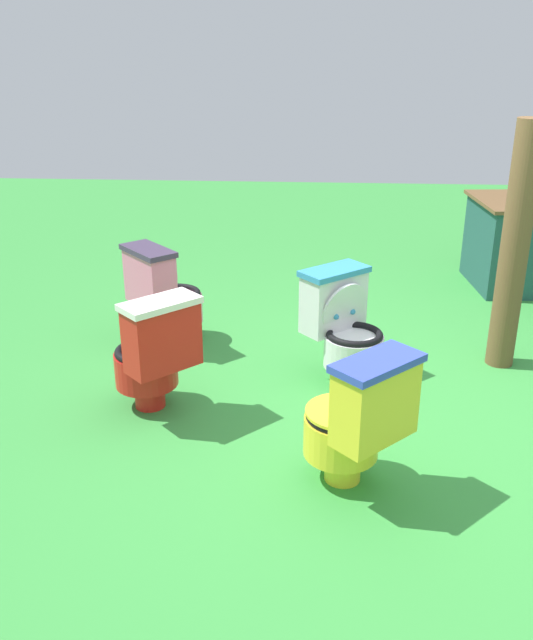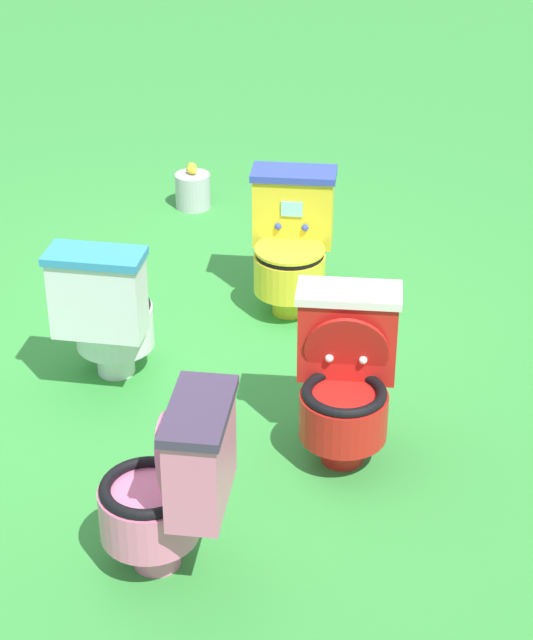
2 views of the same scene
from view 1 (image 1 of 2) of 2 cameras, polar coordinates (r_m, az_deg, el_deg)
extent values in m
plane|color=green|center=(4.15, 10.38, -7.69)|extent=(14.00, 14.00, 0.00)
cylinder|color=red|center=(4.20, -9.60, -6.13)|extent=(0.25, 0.25, 0.14)
cylinder|color=red|center=(4.14, -9.89, -3.96)|extent=(0.52, 0.52, 0.20)
torus|color=black|center=(4.09, -9.99, -2.55)|extent=(0.50, 0.50, 0.04)
cylinder|color=white|center=(4.11, -9.95, -3.21)|extent=(0.34, 0.34, 0.01)
cube|color=red|center=(3.87, -8.60, -1.45)|extent=(0.43, 0.42, 0.37)
cube|color=white|center=(3.80, -8.78, 1.36)|extent=(0.46, 0.46, 0.04)
cube|color=#8CE0E5|center=(3.93, -9.44, -0.33)|extent=(0.08, 0.08, 0.08)
cylinder|color=red|center=(3.96, -9.37, -1.20)|extent=(0.31, 0.31, 0.35)
sphere|color=white|center=(3.94, -10.24, -1.91)|extent=(0.04, 0.04, 0.04)
sphere|color=white|center=(4.01, -8.53, -1.38)|extent=(0.04, 0.04, 0.04)
cylinder|color=yellow|center=(3.53, 6.30, -11.93)|extent=(0.25, 0.25, 0.14)
cylinder|color=yellow|center=(3.45, 6.17, -9.45)|extent=(0.52, 0.52, 0.20)
torus|color=black|center=(3.39, 6.25, -7.84)|extent=(0.50, 0.50, 0.04)
cylinder|color=#3347B2|center=(3.42, 6.22, -8.60)|extent=(0.34, 0.34, 0.01)
cube|color=yellow|center=(3.20, 8.96, -6.80)|extent=(0.43, 0.42, 0.37)
cube|color=#3347B2|center=(3.11, 9.18, -3.52)|extent=(0.46, 0.46, 0.04)
cube|color=#8CE0E5|center=(3.24, 7.67, -5.38)|extent=(0.08, 0.08, 0.08)
cylinder|color=yellow|center=(3.38, 6.27, -7.52)|extent=(0.51, 0.51, 0.02)
sphere|color=#3347B2|center=(3.24, 6.69, -7.31)|extent=(0.04, 0.04, 0.04)
sphere|color=#3347B2|center=(3.33, 8.35, -6.51)|extent=(0.04, 0.04, 0.04)
cylinder|color=white|center=(4.42, 6.91, -4.46)|extent=(0.25, 0.25, 0.14)
cylinder|color=white|center=(4.33, 7.19, -2.55)|extent=(0.52, 0.52, 0.20)
torus|color=black|center=(4.29, 7.26, -1.19)|extent=(0.50, 0.50, 0.04)
cylinder|color=#338CBF|center=(4.31, 7.23, -1.82)|extent=(0.34, 0.34, 0.01)
cube|color=white|center=(4.37, 5.54, 1.49)|extent=(0.43, 0.41, 0.37)
cube|color=#338CBF|center=(4.30, 5.64, 4.02)|extent=(0.47, 0.45, 0.04)
cube|color=#8CE0E5|center=(4.28, 6.48, 1.73)|extent=(0.09, 0.08, 0.08)
cylinder|color=white|center=(4.30, 6.43, 0.92)|extent=(0.32, 0.30, 0.35)
sphere|color=#338CBF|center=(4.36, 7.13, 0.67)|extent=(0.04, 0.04, 0.04)
sphere|color=#338CBF|center=(4.27, 5.77, 0.26)|extent=(0.04, 0.04, 0.04)
cylinder|color=pink|center=(5.07, -7.52, -0.87)|extent=(0.25, 0.25, 0.14)
cylinder|color=pink|center=(5.02, -7.42, 0.97)|extent=(0.52, 0.52, 0.20)
torus|color=black|center=(4.98, -7.49, 2.17)|extent=(0.50, 0.50, 0.04)
cylinder|color=#3F334C|center=(4.99, -7.46, 1.61)|extent=(0.34, 0.34, 0.01)
cube|color=pink|center=(4.83, -9.59, 3.35)|extent=(0.42, 0.43, 0.37)
cube|color=#3F334C|center=(4.77, -9.75, 5.66)|extent=(0.45, 0.46, 0.04)
cube|color=#8CE0E5|center=(4.86, -8.60, 4.16)|extent=(0.08, 0.09, 0.08)
cylinder|color=pink|center=(4.88, -8.56, 3.43)|extent=(0.30, 0.32, 0.35)
sphere|color=#3F334C|center=(4.96, -8.91, 3.26)|extent=(0.04, 0.04, 0.04)
sphere|color=#3F334C|center=(4.84, -8.07, 2.85)|extent=(0.04, 0.04, 0.04)
cylinder|color=brown|center=(4.68, 19.79, 5.56)|extent=(0.18, 0.18, 1.61)
camera|label=2|loc=(7.38, -29.89, 26.29)|focal=63.21mm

